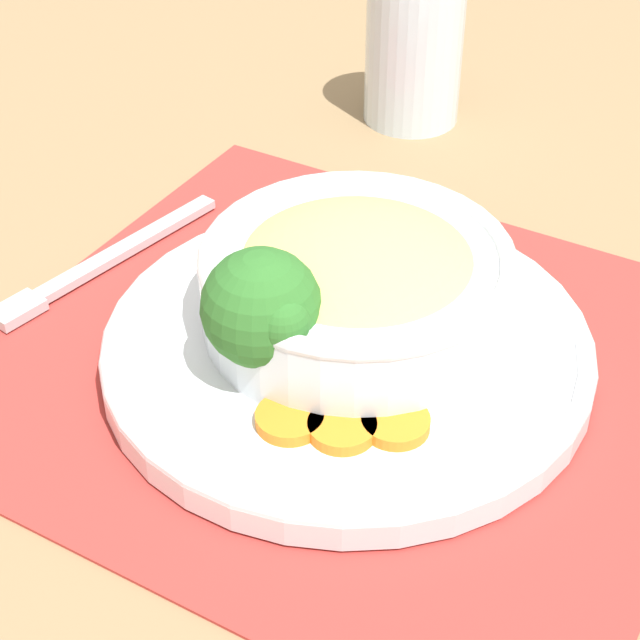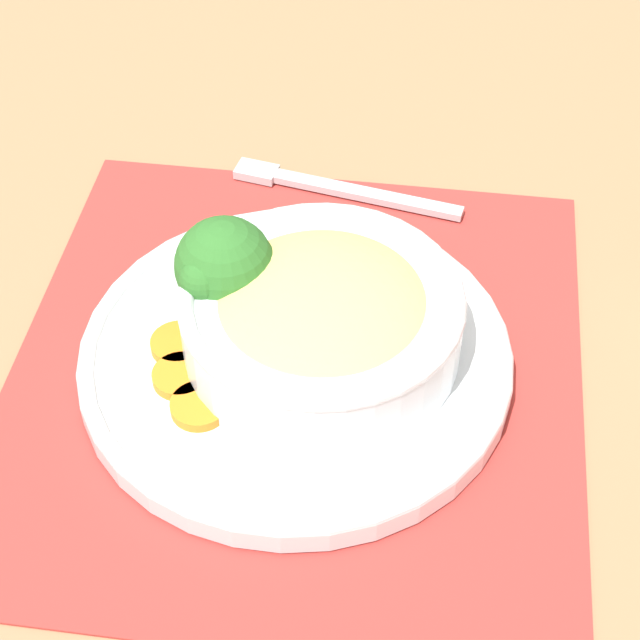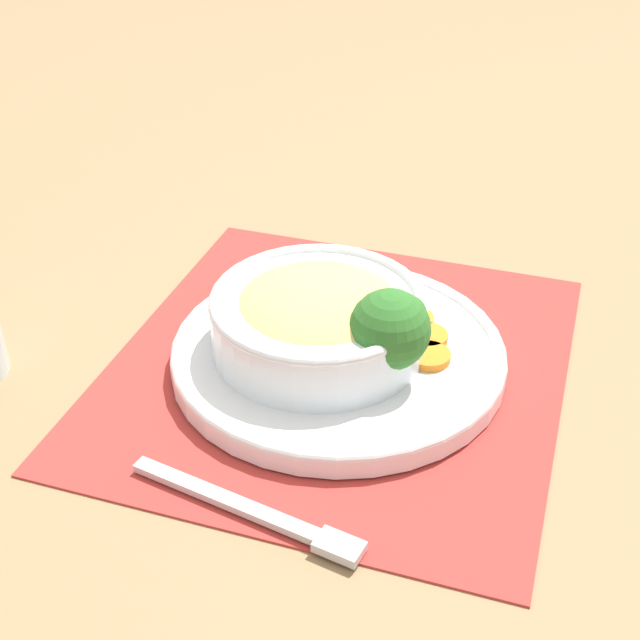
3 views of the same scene
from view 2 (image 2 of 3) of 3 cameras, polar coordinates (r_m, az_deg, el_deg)
The scene contains 9 objects.
ground_plane at distance 0.71m, azimuth -1.28°, elevation -2.76°, with size 4.00×4.00×0.00m, color #8C704C.
placemat at distance 0.71m, azimuth -1.29°, elevation -2.66°, with size 0.44×0.42×0.00m.
plate at distance 0.70m, azimuth -1.30°, elevation -1.94°, with size 0.28×0.28×0.02m.
bowl at distance 0.67m, azimuth 0.09°, elevation 0.16°, with size 0.18×0.18×0.06m.
broccoli_floret at distance 0.69m, azimuth -5.14°, elevation 2.83°, with size 0.07×0.07×0.08m.
carrot_slice_near at distance 0.70m, azimuth -7.56°, elevation -1.28°, with size 0.04×0.04×0.01m.
carrot_slice_middle at distance 0.68m, azimuth -7.44°, elevation -2.99°, with size 0.04×0.04×0.01m.
carrot_slice_far at distance 0.66m, azimuth -6.45°, elevation -4.59°, with size 0.04×0.04×0.01m.
fork at distance 0.84m, azimuth 0.22°, elevation 7.17°, with size 0.03×0.18×0.01m.
Camera 2 is at (-0.45, -0.13, 0.53)m, focal length 60.00 mm.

